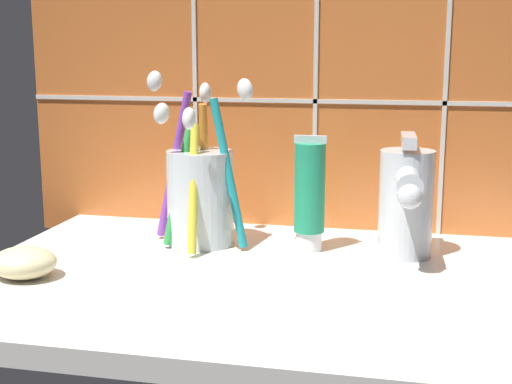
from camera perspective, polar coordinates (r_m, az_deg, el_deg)
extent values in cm
cube|color=silver|center=(68.08, 1.11, -7.44)|extent=(58.00, 39.31, 2.00)
cube|color=#C6662D|center=(84.05, 3.91, 10.97)|extent=(68.00, 1.50, 44.82)
cube|color=beige|center=(83.42, 3.77, 7.27)|extent=(68.00, 0.24, 0.50)
cube|color=beige|center=(86.17, -4.95, 10.97)|extent=(0.50, 0.24, 44.82)
cube|color=beige|center=(83.00, 4.83, 10.95)|extent=(0.50, 0.24, 44.82)
cube|color=beige|center=(82.30, 15.05, 10.61)|extent=(0.50, 0.24, 44.82)
cylinder|color=silver|center=(77.41, -4.45, -0.46)|extent=(7.26, 7.26, 10.25)
cylinder|color=teal|center=(74.77, -2.20, 1.50)|extent=(4.55, 2.23, 15.69)
ellipsoid|color=white|center=(72.68, -0.88, 8.22)|extent=(2.44, 1.89, 2.53)
cylinder|color=orange|center=(78.40, -4.10, 1.68)|extent=(1.23, 2.72, 14.89)
ellipsoid|color=white|center=(78.41, -4.07, 7.93)|extent=(1.54, 2.09, 2.38)
cylinder|color=purple|center=(78.68, -6.58, 2.15)|extent=(4.62, 1.36, 16.29)
ellipsoid|color=white|center=(78.66, -8.12, 8.79)|extent=(2.26, 1.51, 2.52)
cylinder|color=green|center=(76.29, -6.18, 0.67)|extent=(3.45, 3.49, 13.17)
ellipsoid|color=white|center=(74.47, -7.56, 6.25)|extent=(2.44, 2.45, 2.54)
cylinder|color=yellow|center=(73.75, -5.03, 0.28)|extent=(1.76, 5.11, 13.12)
ellipsoid|color=white|center=(70.30, -5.40, 5.88)|extent=(1.68, 2.48, 2.61)
cylinder|color=white|center=(75.83, 4.25, -3.90)|extent=(2.74, 2.74, 2.06)
cylinder|color=#1E8C60|center=(74.53, 4.32, 0.35)|extent=(3.23, 3.23, 9.37)
cube|color=silver|center=(73.73, 4.38, 4.23)|extent=(3.39, 0.36, 0.80)
cylinder|color=silver|center=(74.23, 11.90, -0.91)|extent=(5.52, 5.52, 10.96)
cylinder|color=silver|center=(69.99, 12.11, 0.91)|extent=(2.86, 7.56, 2.49)
sphere|color=silver|center=(66.49, 12.21, -0.37)|extent=(2.32, 2.32, 2.32)
cube|color=silver|center=(73.15, 12.11, 4.06)|extent=(1.70, 6.06, 1.20)
ellipsoid|color=beige|center=(69.96, -18.08, -5.39)|extent=(6.15, 5.47, 2.91)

